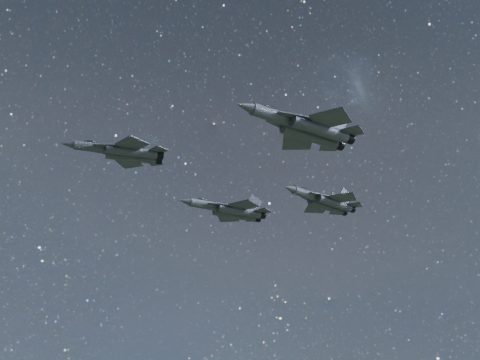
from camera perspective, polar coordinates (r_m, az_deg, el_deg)
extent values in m
cylinder|color=#393E47|center=(86.11, -14.27, 3.20)|extent=(6.66, 1.52, 1.40)
cone|color=#393E47|center=(86.28, -17.12, 3.50)|extent=(2.17, 1.29, 1.25)
ellipsoid|color=black|center=(86.43, -14.94, 3.67)|extent=(2.15, 0.98, 0.69)
cube|color=#393E47|center=(86.14, -11.19, 2.84)|extent=(7.37, 1.48, 1.16)
cylinder|color=#393E47|center=(85.17, -10.92, 2.84)|extent=(7.55, 1.54, 1.40)
cylinder|color=#393E47|center=(86.77, -11.02, 2.31)|extent=(7.55, 1.54, 1.40)
cylinder|color=black|center=(85.45, -8.17, 2.53)|extent=(1.19, 1.31, 1.29)
cylinder|color=black|center=(87.04, -8.33, 2.02)|extent=(1.19, 1.31, 1.29)
cube|color=#393E47|center=(84.97, -13.17, 3.38)|extent=(4.76, 1.94, 0.11)
cube|color=#393E47|center=(87.13, -13.25, 2.66)|extent=(4.76, 1.77, 0.11)
cube|color=#393E47|center=(83.33, -10.90, 3.62)|extent=(4.90, 5.05, 0.18)
cube|color=#393E47|center=(88.78, -11.25, 1.82)|extent=(4.96, 5.09, 0.18)
cube|color=#393E47|center=(84.46, -8.30, 3.01)|extent=(2.89, 2.96, 0.13)
cube|color=#393E47|center=(88.13, -8.65, 1.82)|extent=(2.92, 2.98, 0.13)
cube|color=#393E47|center=(85.90, -9.09, 3.72)|extent=(3.11, 0.45, 3.19)
cube|color=#393E47|center=(87.88, -9.26, 3.06)|extent=(3.12, 0.41, 3.19)
cylinder|color=#393E47|center=(97.08, -3.16, -2.59)|extent=(7.19, 2.62, 1.48)
cone|color=#393E47|center=(95.58, -5.69, -2.14)|extent=(2.47, 1.69, 1.33)
ellipsoid|color=black|center=(96.96, -3.78, -2.09)|extent=(2.40, 1.36, 0.73)
cube|color=#393E47|center=(98.90, -0.51, -3.08)|extent=(7.93, 2.69, 1.24)
cylinder|color=#393E47|center=(98.10, -0.08, -3.16)|extent=(8.13, 2.77, 1.48)
cylinder|color=#393E47|center=(99.70, -0.55, -3.52)|extent=(8.13, 2.77, 1.48)
cylinder|color=black|center=(99.93, 2.19, -3.55)|extent=(1.44, 1.55, 1.37)
cylinder|color=black|center=(101.51, 1.70, -3.90)|extent=(1.44, 1.55, 1.37)
cube|color=#393E47|center=(96.56, -1.93, -2.56)|extent=(4.97, 1.18, 0.11)
cube|color=#393E47|center=(98.75, -2.53, -3.06)|extent=(5.00, 2.71, 0.11)
cube|color=#393E47|center=(96.18, 0.40, -2.59)|extent=(5.42, 5.46, 0.19)
cube|color=#393E47|center=(101.64, -1.19, -3.82)|extent=(4.91, 5.17, 0.19)
cube|color=#393E47|center=(98.81, 2.33, -3.18)|extent=(3.20, 3.23, 0.14)
cube|color=#393E47|center=(102.44, 1.19, -3.98)|extent=(2.88, 3.00, 0.14)
cube|color=#393E47|center=(99.70, 1.41, -2.39)|extent=(3.32, 0.56, 3.39)
cube|color=#393E47|center=(101.67, 0.81, -2.85)|extent=(3.24, 0.95, 3.39)
cylinder|color=#393E47|center=(66.79, 3.89, 6.39)|extent=(7.32, 3.30, 1.51)
cone|color=#393E47|center=(64.60, 0.46, 7.49)|extent=(2.60, 1.91, 1.36)
ellipsoid|color=black|center=(66.59, 3.04, 7.20)|extent=(2.49, 1.58, 0.75)
cube|color=#393E47|center=(69.41, 7.33, 5.22)|extent=(8.05, 3.45, 1.26)
cylinder|color=#393E47|center=(68.77, 8.10, 5.16)|extent=(8.26, 3.55, 1.51)
cylinder|color=#393E47|center=(70.07, 7.12, 4.50)|extent=(8.26, 3.55, 1.51)
cylinder|color=black|center=(71.37, 10.91, 4.21)|extent=(1.58, 1.67, 1.40)
cylinder|color=black|center=(72.63, 9.91, 3.59)|extent=(1.58, 1.67, 1.40)
cube|color=#393E47|center=(66.72, 5.77, 6.39)|extent=(5.10, 1.40, 0.12)
cube|color=#393E47|center=(68.53, 4.48, 5.44)|extent=(5.00, 3.16, 0.12)
cube|color=#393E47|center=(67.23, 9.20, 6.17)|extent=(5.56, 5.54, 0.19)
cube|color=#393E47|center=(71.67, 5.86, 3.91)|extent=(4.75, 5.07, 0.19)
cube|color=#393E47|center=(70.43, 11.33, 4.84)|extent=(3.29, 3.29, 0.15)
cube|color=#393E47|center=(73.33, 9.04, 3.41)|extent=(2.78, 2.92, 0.15)
cube|color=#393E47|center=(71.13, 9.92, 5.93)|extent=(3.35, 0.75, 3.45)
cube|color=#393E47|center=(72.71, 8.69, 5.12)|extent=(3.22, 1.27, 3.45)
cylinder|color=#393E47|center=(94.95, 6.99, -1.50)|extent=(6.89, 3.94, 1.44)
cone|color=#393E47|center=(92.06, 5.02, -0.84)|extent=(2.55, 2.04, 1.30)
ellipsoid|color=black|center=(94.49, 6.49, -0.95)|extent=(2.41, 1.74, 0.71)
cube|color=#393E47|center=(98.19, 8.98, -2.20)|extent=(7.55, 4.17, 1.20)
cylinder|color=#393E47|center=(97.72, 9.54, -2.31)|extent=(7.75, 4.29, 1.44)
cylinder|color=#393E47|center=(98.87, 8.76, -2.63)|extent=(7.75, 4.29, 1.44)
cylinder|color=black|center=(100.73, 11.19, -2.86)|extent=(1.62, 1.69, 1.33)
cylinder|color=black|center=(101.85, 10.41, -3.17)|extent=(1.62, 1.69, 1.33)
cube|color=#393E47|center=(95.23, 8.23, -1.57)|extent=(4.92, 1.94, 0.11)
cube|color=#393E47|center=(96.81, 7.17, -2.03)|extent=(4.58, 3.49, 0.11)
cube|color=#393E47|center=(96.31, 10.43, -1.79)|extent=(5.29, 5.18, 0.19)
cube|color=#393E47|center=(100.21, 7.76, -2.89)|extent=(4.14, 4.52, 0.19)
cube|color=#393E47|center=(99.82, 11.56, -2.51)|extent=(3.13, 3.10, 0.14)
cube|color=#393E47|center=(102.39, 9.77, -3.23)|extent=(2.42, 2.58, 0.14)
cube|color=#393E47|center=(100.12, 10.62, -1.69)|extent=(3.12, 1.12, 3.30)
cube|color=#393E47|center=(101.52, 9.65, -2.09)|extent=(2.94, 1.59, 3.30)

